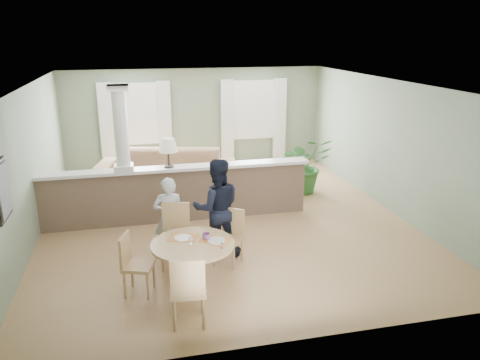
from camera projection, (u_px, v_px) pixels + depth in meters
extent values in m
plane|color=tan|center=(225.00, 220.00, 9.42)|extent=(8.00, 8.00, 0.00)
cube|color=gray|center=(196.00, 119.00, 12.73)|extent=(7.00, 0.02, 2.70)
cube|color=gray|center=(30.00, 166.00, 8.26)|extent=(0.02, 8.00, 2.70)
cube|color=gray|center=(389.00, 145.00, 9.76)|extent=(0.02, 8.00, 2.70)
cube|color=gray|center=(292.00, 240.00, 5.29)|extent=(7.00, 0.02, 2.70)
cube|color=white|center=(223.00, 84.00, 8.60)|extent=(7.00, 8.00, 0.02)
cube|color=white|center=(135.00, 114.00, 12.29)|extent=(1.10, 0.02, 1.50)
cube|color=white|center=(135.00, 114.00, 12.27)|extent=(1.22, 0.04, 1.62)
cube|color=white|center=(253.00, 110.00, 12.98)|extent=(1.10, 0.02, 1.50)
cube|color=white|center=(253.00, 110.00, 12.96)|extent=(1.22, 0.04, 1.62)
cube|color=silver|center=(107.00, 127.00, 12.14)|extent=(0.35, 0.10, 2.30)
cube|color=silver|center=(165.00, 125.00, 12.46)|extent=(0.35, 0.10, 2.30)
cube|color=silver|center=(227.00, 122.00, 12.83)|extent=(0.35, 0.10, 2.30)
cube|color=silver|center=(280.00, 120.00, 13.15)|extent=(0.35, 0.10, 2.30)
cube|color=black|center=(2.00, 190.00, 6.35)|extent=(0.04, 0.62, 0.82)
cube|color=#6A6259|center=(4.00, 190.00, 6.35)|extent=(0.02, 0.52, 0.72)
cube|color=brown|center=(178.00, 195.00, 9.25)|extent=(5.20, 0.22, 1.05)
cube|color=white|center=(177.00, 168.00, 9.08)|extent=(5.32, 0.36, 0.06)
cube|color=white|center=(124.00, 167.00, 8.84)|extent=(0.36, 0.36, 0.10)
cylinder|color=white|center=(121.00, 129.00, 8.62)|extent=(0.26, 0.26, 1.39)
cube|color=white|center=(118.00, 88.00, 8.40)|extent=(0.38, 0.38, 0.10)
cylinder|color=black|center=(169.00, 166.00, 9.04)|extent=(0.18, 0.18, 0.03)
cylinder|color=black|center=(169.00, 159.00, 8.99)|extent=(0.03, 0.03, 0.28)
cone|color=#FAECCE|center=(168.00, 145.00, 8.91)|extent=(0.36, 0.36, 0.26)
imported|color=#937750|center=(166.00, 172.00, 10.99)|extent=(3.44, 2.00, 0.94)
imported|color=#265D25|center=(305.00, 165.00, 10.88)|extent=(1.20, 1.04, 1.32)
cylinder|color=tan|center=(194.00, 287.00, 6.88)|extent=(0.50, 0.50, 0.04)
cylinder|color=tan|center=(193.00, 266.00, 6.78)|extent=(0.14, 0.14, 0.65)
cylinder|color=tan|center=(193.00, 244.00, 6.68)|extent=(1.20, 1.20, 0.04)
cube|color=#C5462C|center=(183.00, 237.00, 6.85)|extent=(0.50, 0.43, 0.01)
cube|color=#C5462C|center=(215.00, 240.00, 6.75)|extent=(0.53, 0.51, 0.01)
cylinder|color=silver|center=(183.00, 238.00, 6.82)|extent=(0.26, 0.26, 0.01)
cylinder|color=silver|center=(216.00, 240.00, 6.73)|extent=(0.26, 0.26, 0.01)
cylinder|color=white|center=(191.00, 240.00, 6.64)|extent=(0.07, 0.07, 0.09)
cube|color=silver|center=(178.00, 238.00, 6.78)|extent=(0.07, 0.17, 0.00)
cube|color=silver|center=(171.00, 238.00, 6.83)|extent=(0.08, 0.21, 0.00)
cylinder|color=white|center=(222.00, 246.00, 6.51)|extent=(0.04, 0.04, 0.07)
cylinder|color=silver|center=(222.00, 243.00, 6.50)|extent=(0.04, 0.04, 0.01)
imported|color=#2256A1|center=(206.00, 236.00, 6.78)|extent=(0.15, 0.15, 0.09)
cube|color=tan|center=(175.00, 238.00, 7.39)|extent=(0.55, 0.55, 0.05)
cylinder|color=tan|center=(163.00, 258.00, 7.29)|extent=(0.04, 0.04, 0.47)
cylinder|color=tan|center=(186.00, 258.00, 7.29)|extent=(0.04, 0.04, 0.47)
cylinder|color=tan|center=(166.00, 248.00, 7.64)|extent=(0.04, 0.04, 0.47)
cylinder|color=tan|center=(189.00, 248.00, 7.65)|extent=(0.04, 0.04, 0.47)
cube|color=tan|center=(176.00, 217.00, 7.51)|extent=(0.44, 0.14, 0.50)
cube|color=tan|center=(229.00, 239.00, 7.50)|extent=(0.57, 0.57, 0.05)
cylinder|color=tan|center=(215.00, 254.00, 7.49)|extent=(0.04, 0.04, 0.41)
cylinder|color=tan|center=(234.00, 258.00, 7.36)|extent=(0.04, 0.04, 0.41)
cylinder|color=tan|center=(224.00, 246.00, 7.77)|extent=(0.04, 0.04, 0.41)
cylinder|color=tan|center=(242.00, 249.00, 7.65)|extent=(0.04, 0.04, 0.41)
cube|color=tan|center=(233.00, 221.00, 7.59)|extent=(0.33, 0.26, 0.44)
cube|color=tan|center=(188.00, 290.00, 5.93)|extent=(0.50, 0.50, 0.05)
cylinder|color=tan|center=(202.00, 298.00, 6.20)|extent=(0.04, 0.04, 0.46)
cylinder|color=tan|center=(175.00, 300.00, 6.16)|extent=(0.04, 0.04, 0.46)
cylinder|color=tan|center=(204.00, 314.00, 5.85)|extent=(0.04, 0.04, 0.46)
cylinder|color=tan|center=(174.00, 316.00, 5.82)|extent=(0.04, 0.04, 0.46)
cube|color=tan|center=(188.00, 279.00, 5.66)|extent=(0.43, 0.09, 0.49)
cube|color=tan|center=(139.00, 266.00, 6.63)|extent=(0.51, 0.51, 0.05)
cylinder|color=tan|center=(148.00, 286.00, 6.53)|extent=(0.04, 0.04, 0.42)
cylinder|color=tan|center=(154.00, 275.00, 6.84)|extent=(0.04, 0.04, 0.42)
cylinder|color=tan|center=(125.00, 285.00, 6.56)|extent=(0.04, 0.04, 0.42)
cylinder|color=tan|center=(132.00, 274.00, 6.87)|extent=(0.04, 0.04, 0.42)
cube|color=tan|center=(125.00, 250.00, 6.57)|extent=(0.16, 0.38, 0.45)
imported|color=#ACACB1|center=(169.00, 218.00, 7.64)|extent=(0.53, 0.37, 1.40)
imported|color=black|center=(217.00, 208.00, 7.70)|extent=(0.83, 0.66, 1.67)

